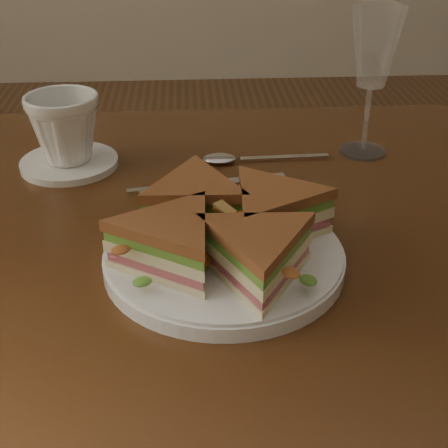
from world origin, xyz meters
name	(u,v)px	position (x,y,z in m)	size (l,w,h in m)	color
table	(226,293)	(0.00, 0.00, 0.65)	(1.20, 0.80, 0.75)	#331A0B
plate	(224,258)	(-0.01, -0.08, 0.76)	(0.26, 0.26, 0.02)	white
sandwich_wedges	(224,228)	(-0.01, -0.08, 0.80)	(0.29, 0.29, 0.06)	beige
crisps_mound	(224,231)	(-0.01, -0.08, 0.79)	(0.09, 0.09, 0.05)	orange
spoon	(235,159)	(0.03, 0.18, 0.75)	(0.18, 0.03, 0.01)	silver
knife	(202,185)	(-0.02, 0.10, 0.75)	(0.21, 0.05, 0.00)	silver
wine_glass	(375,51)	(0.22, 0.20, 0.90)	(0.07, 0.07, 0.21)	white
saucer	(69,163)	(-0.21, 0.18, 0.76)	(0.14, 0.14, 0.01)	white
coffee_cup	(65,128)	(-0.21, 0.18, 0.81)	(0.10, 0.10, 0.09)	white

